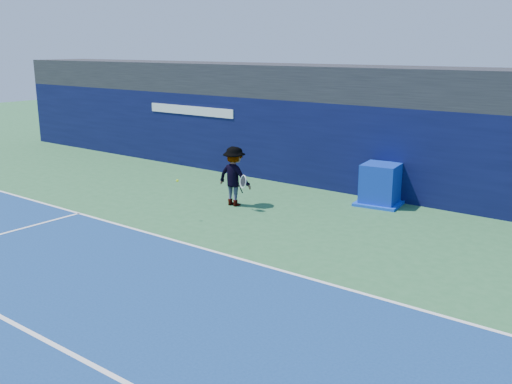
{
  "coord_description": "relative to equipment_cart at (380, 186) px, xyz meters",
  "views": [
    {
      "loc": [
        9.17,
        -6.78,
        4.86
      ],
      "look_at": [
        0.01,
        5.2,
        1.0
      ],
      "focal_mm": 40.0,
      "sensor_mm": 36.0,
      "label": 1
    }
  ],
  "objects": [
    {
      "name": "back_wall_assembly",
      "position": [
        -1.7,
        1.04,
        0.91
      ],
      "size": [
        36.0,
        1.03,
        3.0
      ],
      "color": "#090D32",
      "rests_on": "ground"
    },
    {
      "name": "tennis_player",
      "position": [
        -3.58,
        -2.89,
        0.34
      ],
      "size": [
        1.37,
        0.74,
        1.87
      ],
      "color": "white",
      "rests_on": "ground"
    },
    {
      "name": "tennis_ball",
      "position": [
        -3.84,
        -5.11,
        0.58
      ],
      "size": [
        0.08,
        0.08,
        0.08
      ],
      "color": "#B1DA18",
      "rests_on": "ground"
    },
    {
      "name": "service_line",
      "position": [
        -1.69,
        -11.46,
        -0.58
      ],
      "size": [
        24.0,
        0.1,
        0.01
      ],
      "primitive_type": "cube",
      "color": "white",
      "rests_on": "ground"
    },
    {
      "name": "equipment_cart",
      "position": [
        0.0,
        0.0,
        0.0
      ],
      "size": [
        1.52,
        1.52,
        1.3
      ],
      "color": "#0B2AA4",
      "rests_on": "ground"
    },
    {
      "name": "baseline",
      "position": [
        -1.69,
        -6.46,
        -0.58
      ],
      "size": [
        24.0,
        0.1,
        0.01
      ],
      "primitive_type": "cube",
      "color": "white",
      "rests_on": "ground"
    },
    {
      "name": "ground",
      "position": [
        -1.69,
        -9.46,
        -0.59
      ],
      "size": [
        80.0,
        80.0,
        0.0
      ],
      "primitive_type": "plane",
      "color": "#2E6638",
      "rests_on": "ground"
    },
    {
      "name": "stadium_band",
      "position": [
        -1.69,
        2.04,
        3.01
      ],
      "size": [
        36.0,
        3.0,
        1.2
      ],
      "primitive_type": "cube",
      "color": "black",
      "rests_on": "back_wall_assembly"
    }
  ]
}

